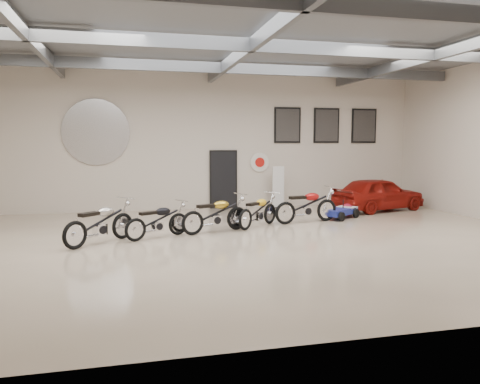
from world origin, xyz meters
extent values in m
cube|color=#BDA990|center=(0.00, 0.00, 0.00)|extent=(16.00, 12.00, 0.01)
cube|color=slate|center=(0.00, 0.00, 5.00)|extent=(16.00, 12.00, 0.01)
cube|color=beige|center=(0.00, 6.00, 2.50)|extent=(16.00, 0.02, 5.00)
cube|color=black|center=(0.50, 5.95, 1.05)|extent=(0.92, 0.08, 2.10)
imported|color=maroon|center=(5.79, 4.00, 0.60)|extent=(2.29, 3.80, 1.21)
camera|label=1|loc=(-2.94, -11.08, 2.43)|focal=35.00mm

